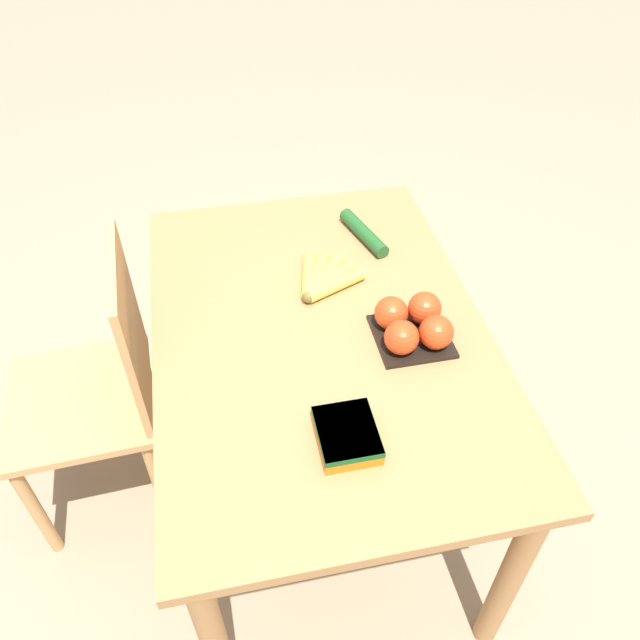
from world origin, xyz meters
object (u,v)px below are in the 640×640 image
tomato_pack (413,324)px  carrot_bag (347,434)px  chair (101,389)px  cucumber_near (364,233)px  banana_bunch (323,280)px

tomato_pack → carrot_bag: bearing=139.5°
chair → cucumber_near: 0.87m
chair → tomato_pack: size_ratio=4.96×
banana_bunch → carrot_bag: bearing=173.8°
cucumber_near → chair: bearing=103.5°
chair → cucumber_near: chair is taller
chair → banana_bunch: (0.01, -0.64, 0.28)m
banana_bunch → tomato_pack: tomato_pack is taller
banana_bunch → tomato_pack: 0.30m
banana_bunch → tomato_pack: size_ratio=1.05×
cucumber_near → banana_bunch: bearing=138.5°
chair → carrot_bag: bearing=47.1°
tomato_pack → banana_bunch: bearing=35.7°
cucumber_near → tomato_pack: bearing=-178.4°
banana_bunch → tomato_pack: (-0.24, -0.17, 0.03)m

